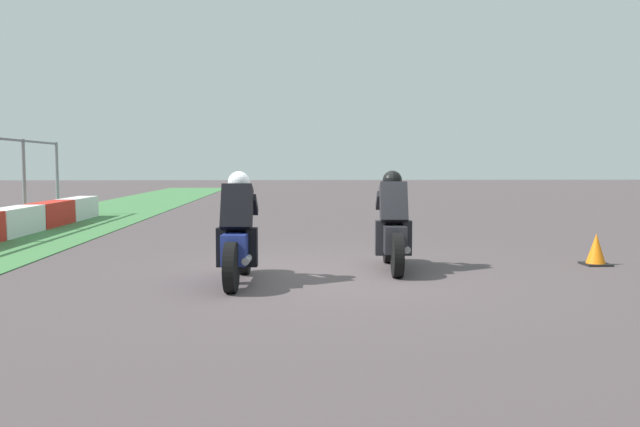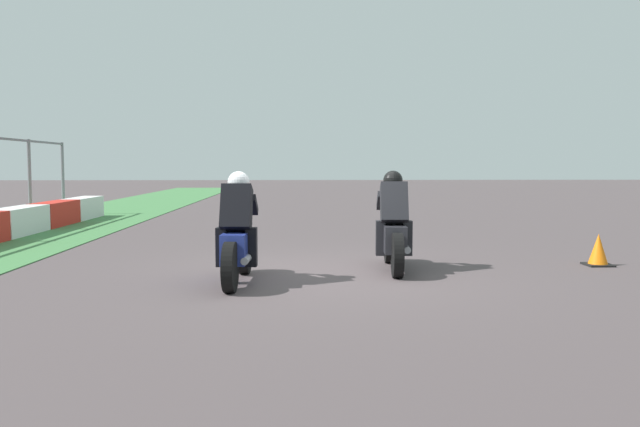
{
  "view_description": "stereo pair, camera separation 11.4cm",
  "coord_description": "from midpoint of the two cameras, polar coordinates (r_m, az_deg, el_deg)",
  "views": [
    {
      "loc": [
        -9.3,
        0.53,
        1.59
      ],
      "look_at": [
        -0.12,
        0.07,
        0.9
      ],
      "focal_mm": 36.15,
      "sensor_mm": 36.0,
      "label": 1
    },
    {
      "loc": [
        -9.3,
        0.41,
        1.59
      ],
      "look_at": [
        -0.12,
        0.07,
        0.9
      ],
      "focal_mm": 36.15,
      "sensor_mm": 36.0,
      "label": 2
    }
  ],
  "objects": [
    {
      "name": "ground_plane",
      "position": [
        9.45,
        0.02,
        -5.39
      ],
      "size": [
        120.0,
        120.0,
        0.0
      ],
      "primitive_type": "plane",
      "color": "#4E4345"
    },
    {
      "name": "rider_lane_b",
      "position": [
        8.77,
        -7.62,
        -2.07
      ],
      "size": [
        2.04,
        0.55,
        1.51
      ],
      "rotation": [
        0.0,
        0.0,
        -0.05
      ],
      "color": "black",
      "rests_on": "ground_plane"
    },
    {
      "name": "rider_lane_a",
      "position": [
        9.83,
        6.13,
        -1.37
      ],
      "size": [
        2.04,
        0.55,
        1.51
      ],
      "rotation": [
        0.0,
        0.0,
        -0.06
      ],
      "color": "black",
      "rests_on": "ground_plane"
    },
    {
      "name": "traffic_cone",
      "position": [
        11.15,
        22.98,
        -3.03
      ],
      "size": [
        0.4,
        0.4,
        0.51
      ],
      "color": "black",
      "rests_on": "ground_plane"
    }
  ]
}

